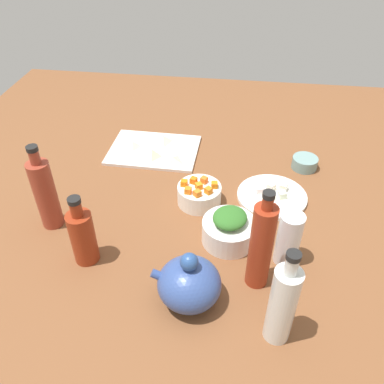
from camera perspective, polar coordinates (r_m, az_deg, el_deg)
tabletop at (r=119.39cm, az=-0.00°, el=-2.44°), size 190.00×190.00×3.00cm
cutting_board at (r=142.59cm, az=-5.51°, el=6.03°), size 31.42×23.51×1.00cm
plate_tofu at (r=123.10cm, az=11.42°, el=-0.60°), size 21.11×21.11×1.20cm
bowl_greens at (r=105.96cm, az=5.32°, el=-5.67°), size 14.33×14.33×6.43cm
bowl_carrots at (r=117.68cm, az=1.05°, el=-0.36°), size 12.99×12.99×5.80cm
bowl_small_side at (r=137.85cm, az=15.90°, el=4.05°), size 8.37×8.37×3.94cm
teapot at (r=90.62cm, az=-0.42°, el=-13.00°), size 16.02×14.24×15.03cm
bottle_0 at (r=101.14cm, az=-15.47°, el=-6.08°), size 6.19×6.19×19.93cm
bottle_1 at (r=90.91cm, az=9.90°, el=-7.63°), size 5.37×5.37×27.44cm
bottle_2 at (r=112.46cm, az=-20.37°, el=-0.16°), size 5.84×5.84×25.50cm
bottle_3 at (r=83.46cm, az=12.89°, el=-15.41°), size 5.62×5.62×25.23cm
drinking_glass_0 at (r=100.46cm, az=13.73°, el=-6.56°), size 5.98×5.98×14.91cm
carrot_cube_0 at (r=117.04cm, az=1.74°, el=1.74°), size 2.42×2.42×1.80cm
carrot_cube_1 at (r=112.04cm, az=0.77°, el=-0.19°), size 2.55×2.55×1.80cm
carrot_cube_2 at (r=115.83cm, az=-1.15°, el=1.30°), size 1.96×1.96×1.80cm
carrot_cube_3 at (r=115.28cm, az=3.26°, el=1.03°), size 2.04×2.04×1.80cm
carrot_cube_4 at (r=113.03cm, az=-0.58°, el=0.21°), size 1.99×1.99×1.80cm
carrot_cube_5 at (r=113.14cm, az=2.38°, el=0.22°), size 2.53×2.53×1.80cm
carrot_cube_6 at (r=116.84cm, az=0.22°, el=1.68°), size 2.29×2.29×1.80cm
carrot_cube_7 at (r=114.69cm, az=0.98°, el=0.86°), size 2.47×2.47×1.80cm
chopped_greens_mound at (r=102.58cm, az=5.48°, el=-3.70°), size 11.84×12.21×3.45cm
tofu_cube_0 at (r=124.00cm, az=11.31°, el=0.76°), size 3.09×3.09×2.20cm
tofu_cube_1 at (r=121.50cm, az=12.84°, el=-0.41°), size 2.84×2.84×2.20cm
tofu_cube_2 at (r=120.47cm, az=11.18°, el=-0.52°), size 2.25×2.25×2.20cm
tofu_cube_3 at (r=122.06cm, az=9.73°, el=0.29°), size 2.67×2.67×2.20cm
tofu_cube_4 at (r=124.64cm, az=13.03°, el=0.69°), size 2.78×2.78×2.20cm
dumpling_0 at (r=143.66cm, az=-8.36°, el=6.85°), size 4.13×4.18×2.38cm
dumpling_1 at (r=145.67cm, az=-4.16°, el=7.70°), size 6.50×7.06×2.53cm
dumpling_2 at (r=137.49cm, az=-5.72°, el=5.63°), size 5.41×5.50×2.90cm
dumpling_3 at (r=134.35cm, az=-2.81°, el=4.72°), size 7.07×7.26×2.13cm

